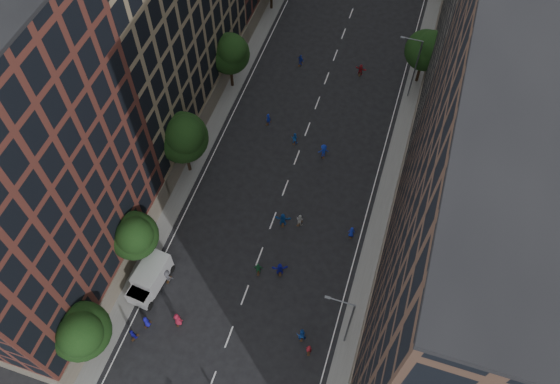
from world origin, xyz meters
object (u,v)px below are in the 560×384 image
(streetlamp_far, at_px, (414,66))
(cargo_van, at_px, (150,278))
(streetlamp_near, at_px, (347,321))
(skater_2, at_px, (301,334))
(skater_0, at_px, (146,322))

(streetlamp_far, xyz_separation_m, cargo_van, (-19.66, -33.24, -3.68))
(streetlamp_near, xyz_separation_m, skater_2, (-3.78, -0.96, -4.24))
(skater_0, bearing_deg, skater_2, -146.67)
(streetlamp_far, relative_size, skater_2, 4.86)
(skater_0, height_order, skater_2, skater_2)
(cargo_van, bearing_deg, skater_2, 3.13)
(streetlamp_near, xyz_separation_m, cargo_van, (-19.66, -0.24, -3.68))
(skater_0, relative_size, skater_2, 0.88)
(streetlamp_far, height_order, skater_0, streetlamp_far)
(streetlamp_near, xyz_separation_m, skater_0, (-18.25, -4.27, -4.35))
(skater_0, bearing_deg, streetlamp_far, -95.65)
(streetlamp_near, bearing_deg, streetlamp_far, 90.00)
(cargo_van, relative_size, skater_0, 3.36)
(streetlamp_far, bearing_deg, skater_0, -116.09)
(streetlamp_near, bearing_deg, cargo_van, -179.30)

